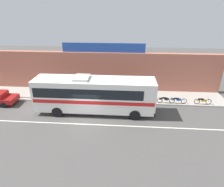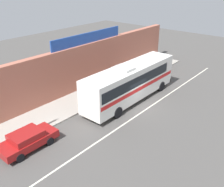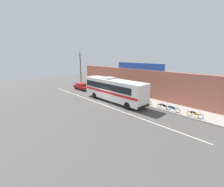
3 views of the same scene
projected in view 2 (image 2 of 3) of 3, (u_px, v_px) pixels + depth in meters
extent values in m
plane|color=#4F4C49|center=(139.00, 107.00, 24.27)|extent=(70.00, 70.00, 0.00)
cube|color=#A8A399|center=(99.00, 91.00, 27.27)|extent=(30.00, 3.60, 0.14)
cube|color=#B26651|center=(84.00, 66.00, 27.53)|extent=(30.00, 0.70, 4.80)
cube|color=#234CAD|center=(88.00, 38.00, 26.87)|extent=(9.86, 0.12, 1.10)
cube|color=silver|center=(146.00, 109.00, 23.81)|extent=(30.00, 0.14, 0.01)
cube|color=white|center=(131.00, 82.00, 24.71)|extent=(11.65, 2.54, 3.10)
cube|color=black|center=(128.00, 78.00, 24.15)|extent=(10.25, 2.56, 0.96)
cube|color=red|center=(131.00, 84.00, 24.84)|extent=(11.41, 2.56, 0.36)
cube|color=black|center=(162.00, 63.00, 28.53)|extent=(0.04, 2.29, 1.40)
cube|color=black|center=(160.00, 78.00, 29.30)|extent=(0.12, 2.54, 0.36)
cube|color=silver|center=(124.00, 68.00, 23.19)|extent=(1.40, 1.78, 0.24)
cylinder|color=black|center=(143.00, 81.00, 28.77)|extent=(1.04, 0.32, 1.04)
cylinder|color=black|center=(161.00, 86.00, 27.39)|extent=(1.04, 0.32, 1.04)
cylinder|color=black|center=(98.00, 104.00, 23.61)|extent=(1.04, 0.32, 1.04)
cylinder|color=black|center=(117.00, 112.00, 22.23)|extent=(1.04, 0.32, 1.04)
cube|color=maroon|center=(28.00, 141.00, 18.28)|extent=(4.22, 1.81, 0.56)
cube|color=maroon|center=(26.00, 136.00, 17.99)|extent=(2.19, 1.63, 0.48)
cube|color=black|center=(36.00, 131.00, 18.57)|extent=(0.21, 1.52, 0.34)
cylinder|color=black|center=(36.00, 133.00, 19.76)|extent=(0.62, 0.20, 0.62)
cylinder|color=black|center=(50.00, 141.00, 18.76)|extent=(0.62, 0.20, 0.62)
cylinder|color=black|center=(7.00, 148.00, 18.06)|extent=(0.62, 0.20, 0.62)
cylinder|color=black|center=(20.00, 158.00, 17.07)|extent=(0.62, 0.20, 0.62)
torus|color=black|center=(154.00, 70.00, 32.30)|extent=(0.62, 0.06, 0.62)
torus|color=black|center=(148.00, 72.00, 31.39)|extent=(0.62, 0.06, 0.62)
cylinder|color=silver|center=(154.00, 68.00, 32.12)|extent=(0.34, 0.04, 0.65)
cylinder|color=silver|center=(154.00, 65.00, 31.91)|extent=(0.03, 0.56, 0.03)
ellipsoid|color=black|center=(152.00, 70.00, 31.81)|extent=(0.56, 0.22, 0.34)
cube|color=black|center=(150.00, 69.00, 31.55)|extent=(0.52, 0.20, 0.10)
ellipsoid|color=black|center=(149.00, 71.00, 31.37)|extent=(0.36, 0.14, 0.16)
torus|color=black|center=(141.00, 76.00, 30.36)|extent=(0.62, 0.06, 0.62)
torus|color=black|center=(135.00, 79.00, 29.51)|extent=(0.62, 0.06, 0.62)
cylinder|color=silver|center=(141.00, 74.00, 30.17)|extent=(0.34, 0.04, 0.65)
cylinder|color=silver|center=(140.00, 71.00, 29.97)|extent=(0.03, 0.56, 0.03)
ellipsoid|color=#991E8C|center=(138.00, 76.00, 29.90)|extent=(0.56, 0.22, 0.34)
cube|color=black|center=(137.00, 75.00, 29.65)|extent=(0.52, 0.20, 0.10)
ellipsoid|color=#991E8C|center=(135.00, 77.00, 29.49)|extent=(0.36, 0.14, 0.16)
torus|color=black|center=(159.00, 67.00, 33.15)|extent=(0.62, 0.06, 0.62)
torus|color=black|center=(154.00, 70.00, 32.27)|extent=(0.62, 0.06, 0.62)
cylinder|color=silver|center=(159.00, 65.00, 32.97)|extent=(0.34, 0.04, 0.65)
cylinder|color=silver|center=(159.00, 63.00, 32.76)|extent=(0.03, 0.56, 0.03)
ellipsoid|color=#1E51B2|center=(157.00, 67.00, 32.68)|extent=(0.56, 0.22, 0.34)
cube|color=black|center=(156.00, 67.00, 32.42)|extent=(0.52, 0.20, 0.10)
ellipsoid|color=#1E51B2|center=(154.00, 69.00, 32.25)|extent=(0.36, 0.14, 0.16)
torus|color=black|center=(169.00, 62.00, 34.97)|extent=(0.62, 0.06, 0.62)
torus|color=black|center=(165.00, 64.00, 34.13)|extent=(0.62, 0.06, 0.62)
cylinder|color=silver|center=(169.00, 60.00, 34.79)|extent=(0.34, 0.04, 0.65)
cylinder|color=silver|center=(169.00, 58.00, 34.58)|extent=(0.03, 0.56, 0.03)
ellipsoid|color=orange|center=(167.00, 62.00, 34.51)|extent=(0.56, 0.22, 0.34)
cube|color=black|center=(166.00, 62.00, 34.27)|extent=(0.52, 0.20, 0.10)
ellipsoid|color=orange|center=(165.00, 63.00, 34.11)|extent=(0.36, 0.14, 0.16)
cylinder|color=navy|center=(115.00, 78.00, 29.38)|extent=(0.13, 0.13, 0.81)
cylinder|color=navy|center=(116.00, 79.00, 29.28)|extent=(0.13, 0.13, 0.81)
cylinder|color=#23519E|center=(115.00, 73.00, 29.03)|extent=(0.30, 0.30, 0.61)
sphere|color=tan|center=(115.00, 69.00, 28.84)|extent=(0.22, 0.22, 0.22)
cylinder|color=#23519E|center=(114.00, 72.00, 29.13)|extent=(0.08, 0.08, 0.56)
cylinder|color=#23519E|center=(117.00, 73.00, 28.90)|extent=(0.08, 0.08, 0.56)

